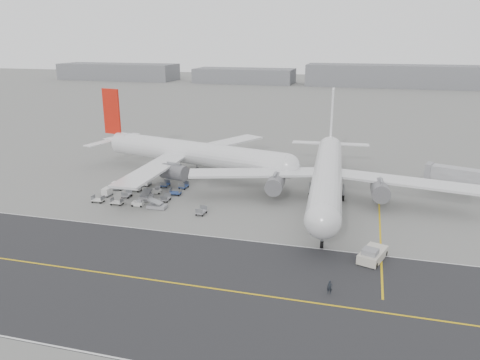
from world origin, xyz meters
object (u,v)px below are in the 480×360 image
(airliner_b, at_px, (327,173))
(pushback_tug, at_px, (372,255))
(airliner_a, at_px, (190,152))
(ground_crew_a, at_px, (330,287))
(jet_bridge, at_px, (467,177))

(airliner_b, relative_size, pushback_tug, 7.23)
(airliner_a, distance_m, ground_crew_a, 59.09)
(ground_crew_a, bearing_deg, pushback_tug, 64.17)
(pushback_tug, xyz_separation_m, ground_crew_a, (-5.28, -11.23, 0.00))
(airliner_a, height_order, ground_crew_a, airliner_a)
(airliner_b, height_order, pushback_tug, airliner_b)
(ground_crew_a, bearing_deg, jet_bridge, 62.01)
(airliner_a, height_order, pushback_tug, airliner_a)
(airliner_b, bearing_deg, ground_crew_a, -87.64)
(airliner_b, distance_m, jet_bridge, 28.95)
(pushback_tug, height_order, ground_crew_a, pushback_tug)
(airliner_b, bearing_deg, pushback_tug, -73.69)
(pushback_tug, relative_size, ground_crew_a, 4.27)
(pushback_tug, height_order, jet_bridge, jet_bridge)
(airliner_a, relative_size, airliner_b, 0.95)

